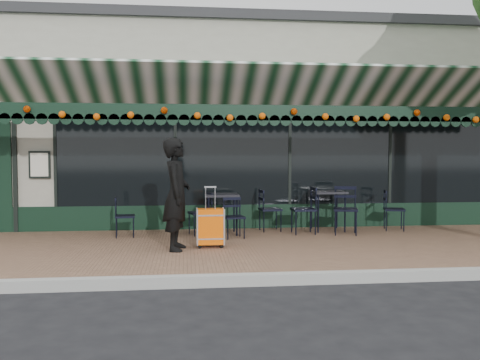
{
  "coord_description": "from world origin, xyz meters",
  "views": [
    {
      "loc": [
        -0.8,
        -6.58,
        1.72
      ],
      "look_at": [
        0.09,
        1.6,
        1.29
      ],
      "focal_mm": 38.0,
      "sensor_mm": 36.0,
      "label": 1
    }
  ],
  "objects": [
    {
      "name": "ground",
      "position": [
        0.0,
        0.0,
        0.0
      ],
      "size": [
        80.0,
        80.0,
        0.0
      ],
      "primitive_type": "plane",
      "color": "black",
      "rests_on": "ground"
    },
    {
      "name": "sidewalk",
      "position": [
        0.0,
        2.0,
        0.07
      ],
      "size": [
        18.0,
        4.0,
        0.15
      ],
      "primitive_type": "cube",
      "color": "brown",
      "rests_on": "ground"
    },
    {
      "name": "curb",
      "position": [
        0.0,
        -0.08,
        0.07
      ],
      "size": [
        18.0,
        0.16,
        0.15
      ],
      "primitive_type": "cube",
      "color": "#9E9E99",
      "rests_on": "ground"
    },
    {
      "name": "restaurant_building",
      "position": [
        0.0,
        7.84,
        2.27
      ],
      "size": [
        12.0,
        9.6,
        4.5
      ],
      "color": "gray",
      "rests_on": "ground"
    },
    {
      "name": "woman",
      "position": [
        -0.94,
        1.7,
        1.06
      ],
      "size": [
        0.5,
        0.71,
        1.82
      ],
      "primitive_type": "imported",
      "rotation": [
        0.0,
        0.0,
        1.47
      ],
      "color": "black",
      "rests_on": "sidewalk"
    },
    {
      "name": "suitcase",
      "position": [
        -0.38,
        1.87,
        0.49
      ],
      "size": [
        0.45,
        0.25,
        1.02
      ],
      "rotation": [
        0.0,
        0.0,
        0.0
      ],
      "color": "#FA6107",
      "rests_on": "sidewalk"
    },
    {
      "name": "cafe_table_a",
      "position": [
        2.1,
        3.49,
        0.88
      ],
      "size": [
        0.66,
        0.66,
        0.81
      ],
      "color": "black",
      "rests_on": "sidewalk"
    },
    {
      "name": "cafe_table_b",
      "position": [
        -0.09,
        3.26,
        0.86
      ],
      "size": [
        0.64,
        0.64,
        0.79
      ],
      "color": "black",
      "rests_on": "sidewalk"
    },
    {
      "name": "chair_a_left",
      "position": [
        1.5,
        3.13,
        0.62
      ],
      "size": [
        0.47,
        0.47,
        0.93
      ],
      "primitive_type": null,
      "rotation": [
        0.0,
        0.0,
        -1.56
      ],
      "color": "black",
      "rests_on": "sidewalk"
    },
    {
      "name": "chair_a_right",
      "position": [
        3.46,
        3.37,
        0.57
      ],
      "size": [
        0.52,
        0.52,
        0.84
      ],
      "primitive_type": null,
      "rotation": [
        0.0,
        0.0,
        1.3
      ],
      "color": "black",
      "rests_on": "sidewalk"
    },
    {
      "name": "chair_a_front",
      "position": [
        2.3,
        2.97,
        0.62
      ],
      "size": [
        0.58,
        0.58,
        0.95
      ],
      "primitive_type": null,
      "rotation": [
        0.0,
        0.0,
        -0.27
      ],
      "color": "black",
      "rests_on": "sidewalk"
    },
    {
      "name": "chair_b_left",
      "position": [
        -0.52,
        3.24,
        0.56
      ],
      "size": [
        0.51,
        0.51,
        0.83
      ],
      "primitive_type": null,
      "rotation": [
        0.0,
        0.0,
        -1.28
      ],
      "color": "black",
      "rests_on": "sidewalk"
    },
    {
      "name": "chair_b_right",
      "position": [
        0.91,
        3.54,
        0.58
      ],
      "size": [
        0.47,
        0.47,
        0.86
      ],
      "primitive_type": null,
      "rotation": [
        0.0,
        0.0,
        1.66
      ],
      "color": "black",
      "rests_on": "sidewalk"
    },
    {
      "name": "chair_b_front",
      "position": [
        0.1,
        2.76,
        0.53
      ],
      "size": [
        0.44,
        0.44,
        0.76
      ],
      "primitive_type": null,
      "rotation": [
        0.0,
        0.0,
        0.15
      ],
      "color": "black",
      "rests_on": "sidewalk"
    },
    {
      "name": "chair_solo",
      "position": [
        -1.94,
        3.12,
        0.53
      ],
      "size": [
        0.42,
        0.42,
        0.76
      ],
      "primitive_type": null,
      "rotation": [
        0.0,
        0.0,
        1.68
      ],
      "color": "black",
      "rests_on": "sidewalk"
    }
  ]
}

